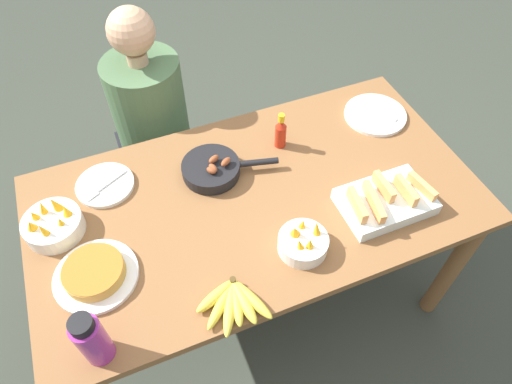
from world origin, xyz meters
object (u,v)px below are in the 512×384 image
skillet (213,169)px  empty_plate_far_left (105,185)px  person_figure (158,145)px  frittata_plate_center (95,274)px  water_bottle (92,339)px  melon_tray (385,200)px  banana_bunch (234,301)px  empty_plate_near_front (375,115)px  hot_sauce_bottle (281,132)px  fruit_bowl_citrus (303,242)px  fruit_bowl_mango (53,224)px

skillet → empty_plate_far_left: bearing=-178.9°
person_figure → frittata_plate_center: bearing=-114.2°
frittata_plate_center → water_bottle: water_bottle is taller
person_figure → melon_tray: bearing=-54.3°
banana_bunch → person_figure: size_ratio=0.19×
skillet → water_bottle: water_bottle is taller
frittata_plate_center → person_figure: 0.92m
banana_bunch → empty_plate_far_left: banana_bunch is taller
banana_bunch → frittata_plate_center: size_ratio=0.84×
empty_plate_near_front → hot_sauce_bottle: size_ratio=1.63×
banana_bunch → skillet: size_ratio=0.62×
banana_bunch → person_figure: bearing=90.9°
banana_bunch → fruit_bowl_citrus: bearing=19.8°
skillet → frittata_plate_center: 0.55m
banana_bunch → empty_plate_near_front: banana_bunch is taller
fruit_bowl_citrus → person_figure: (-0.30, 0.94, -0.31)m
skillet → fruit_bowl_mango: (-0.58, -0.04, 0.01)m
empty_plate_far_left → fruit_bowl_citrus: size_ratio=1.28×
hot_sauce_bottle → frittata_plate_center: bearing=-157.9°
skillet → fruit_bowl_mango: 0.58m
fruit_bowl_citrus → water_bottle: size_ratio=0.78×
empty_plate_far_left → hot_sauce_bottle: bearing=-4.0°
water_bottle → hot_sauce_bottle: water_bottle is taller
empty_plate_far_left → fruit_bowl_mango: bearing=-145.0°
skillet → hot_sauce_bottle: hot_sauce_bottle is taller
water_bottle → banana_bunch: bearing=-0.5°
fruit_bowl_citrus → frittata_plate_center: bearing=167.1°
empty_plate_near_front → person_figure: bearing=151.5°
melon_tray → empty_plate_near_front: size_ratio=1.23×
person_figure → water_bottle: bearing=-110.4°
frittata_plate_center → fruit_bowl_mango: 0.25m
empty_plate_far_left → fruit_bowl_citrus: fruit_bowl_citrus is taller
banana_bunch → water_bottle: water_bottle is taller
fruit_bowl_mango → person_figure: person_figure is taller
empty_plate_far_left → person_figure: size_ratio=0.18×
empty_plate_far_left → fruit_bowl_mango: (-0.19, -0.13, 0.03)m
water_bottle → fruit_bowl_mango: bearing=98.0°
person_figure → banana_bunch: bearing=-89.1°
frittata_plate_center → empty_plate_near_front: frittata_plate_center is taller
fruit_bowl_mango → person_figure: 0.78m
frittata_plate_center → banana_bunch: bearing=-34.0°
frittata_plate_center → hot_sauce_bottle: bearing=22.1°
melon_tray → frittata_plate_center: bearing=174.2°
melon_tray → water_bottle: water_bottle is taller
fruit_bowl_mango → person_figure: size_ratio=0.16×
empty_plate_near_front → hot_sauce_bottle: (-0.44, -0.00, 0.06)m
skillet → water_bottle: (-0.51, -0.52, 0.07)m
skillet → person_figure: (-0.13, 0.52, -0.30)m
empty_plate_far_left → water_bottle: bearing=-101.6°
banana_bunch → hot_sauce_bottle: hot_sauce_bottle is taller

